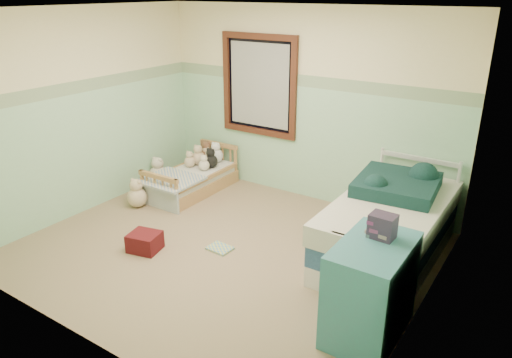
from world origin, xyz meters
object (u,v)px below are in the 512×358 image
Objects in this scene: plush_floor_cream at (158,175)px; red_pillow at (145,242)px; twin_bed_frame at (386,249)px; floor_book at (220,248)px; dresser at (370,290)px; plush_floor_tan at (137,197)px; toddler_bed_frame at (192,185)px.

plush_floor_cream is 1.95m from red_pillow.
twin_bed_frame reaches higher than floor_book.
plush_floor_cream is 0.33× the size of dresser.
twin_bed_frame is at bearing 29.95° from red_pillow.
plush_floor_cream is 0.81m from plush_floor_tan.
plush_floor_tan is 1.61m from floor_book.
toddler_bed_frame is at bearing 72.52° from plush_floor_tan.
plush_floor_cream is 0.14× the size of twin_bed_frame.
red_pillow is at bearing -67.02° from toddler_bed_frame.
plush_floor_cream is 2.19m from floor_book.
plush_floor_cream is (-0.59, -0.06, 0.05)m from toddler_bed_frame.
twin_bed_frame is 2.60m from red_pillow.
red_pillow reaches higher than floor_book.
toddler_bed_frame is at bearing 175.00° from twin_bed_frame.
dresser is at bearing -77.34° from twin_bed_frame.
floor_book is (-1.58, -0.83, -0.10)m from twin_bed_frame.
twin_bed_frame is at bearing -3.26° from plush_floor_cream.
toddler_bed_frame is 0.83m from plush_floor_tan.
plush_floor_tan is at bearing -107.48° from toddler_bed_frame.
dresser reaches higher than toddler_bed_frame.
twin_bed_frame is at bearing 102.66° from dresser.
dresser is at bearing -11.59° from plush_floor_tan.
toddler_bed_frame is 0.70× the size of twin_bed_frame.
plush_floor_cream is at bearing 176.74° from twin_bed_frame.
toddler_bed_frame is 0.60m from plush_floor_cream.
red_pillow is at bearing -142.59° from floor_book.
twin_bed_frame is 1.31m from dresser.
toddler_bed_frame is 4.91× the size of plush_floor_cream.
plush_floor_cream reaches higher than red_pillow.
toddler_bed_frame is at bearing 112.98° from red_pillow.
plush_floor_cream is at bearing 114.80° from plush_floor_tan.
floor_book is (1.33, -1.09, -0.07)m from toddler_bed_frame.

